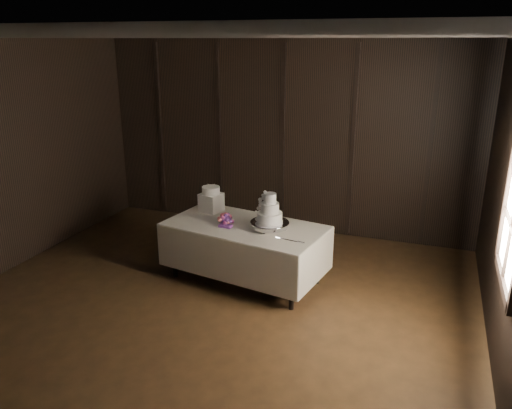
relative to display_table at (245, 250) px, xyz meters
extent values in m
cube|color=black|center=(-0.13, -1.49, -0.44)|extent=(6.04, 7.04, 0.04)
cube|color=black|center=(-0.13, -1.49, 2.60)|extent=(6.04, 7.04, 0.04)
cube|color=black|center=(-0.13, 2.03, 1.08)|extent=(6.04, 0.04, 3.04)
cube|color=silver|center=(0.00, 0.00, 0.34)|extent=(2.13, 1.35, 0.01)
cube|color=white|center=(0.00, 0.00, -0.06)|extent=(1.95, 1.21, 0.71)
cylinder|color=silver|center=(0.34, -0.02, 0.39)|extent=(0.62, 0.62, 0.09)
cylinder|color=white|center=(0.34, -0.02, 0.49)|extent=(0.31, 0.31, 0.12)
cylinder|color=white|center=(0.34, -0.02, 0.62)|extent=(0.23, 0.23, 0.12)
cylinder|color=white|center=(0.34, -0.02, 0.74)|extent=(0.15, 0.15, 0.12)
cube|color=white|center=(-0.62, 0.35, 0.47)|extent=(0.31, 0.31, 0.25)
cylinder|color=white|center=(-0.62, 0.35, 0.64)|extent=(0.32, 0.32, 0.10)
cube|color=silver|center=(0.63, -0.30, 0.35)|extent=(0.37, 0.09, 0.01)
camera|label=1|loc=(2.14, -5.47, 2.57)|focal=35.00mm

